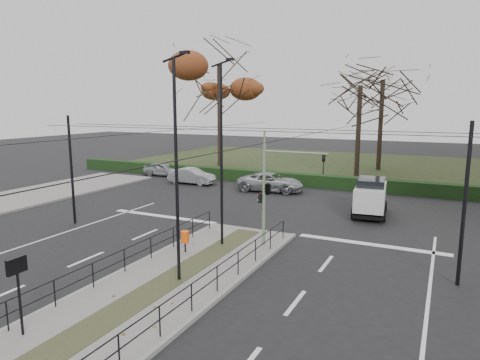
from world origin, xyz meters
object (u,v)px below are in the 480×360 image
(traffic_light, at_px, (270,187))
(bare_tree_near, at_px, (360,92))
(rust_tree, at_px, (219,65))
(parked_car_second, at_px, (192,176))
(parked_car_fourth, at_px, (271,182))
(parked_car_first, at_px, (163,169))
(bare_tree_center, at_px, (383,86))
(info_panel, at_px, (17,274))
(white_van, at_px, (370,196))
(streetlamp_median_far, at_px, (222,153))
(litter_bin, at_px, (185,237))
(streetlamp_median_near, at_px, (177,169))

(traffic_light, height_order, bare_tree_near, bare_tree_near)
(traffic_light, relative_size, rust_tree, 0.34)
(parked_car_second, distance_m, parked_car_fourth, 7.17)
(parked_car_first, height_order, bare_tree_center, bare_tree_center)
(info_panel, relative_size, bare_tree_center, 0.19)
(white_van, height_order, rust_tree, rust_tree)
(streetlamp_median_far, xyz_separation_m, white_van, (5.19, 9.12, -3.23))
(info_panel, relative_size, parked_car_second, 0.56)
(info_panel, height_order, parked_car_fourth, info_panel)
(info_panel, relative_size, parked_car_first, 0.62)
(info_panel, xyz_separation_m, rust_tree, (-11.57, 32.92, 8.76))
(parked_car_fourth, height_order, rust_tree, rust_tree)
(parked_car_first, distance_m, white_van, 21.08)
(litter_bin, height_order, rust_tree, rust_tree)
(streetlamp_median_near, bearing_deg, parked_car_fourth, 101.01)
(info_panel, distance_m, streetlamp_median_near, 5.96)
(info_panel, height_order, bare_tree_center, bare_tree_center)
(parked_car_first, height_order, white_van, white_van)
(parked_car_fourth, bearing_deg, streetlamp_median_near, -175.86)
(info_panel, distance_m, parked_car_first, 28.68)
(parked_car_first, height_order, parked_car_second, parked_car_second)
(parked_car_first, xyz_separation_m, parked_car_second, (4.73, -2.38, 0.04))
(rust_tree, height_order, bare_tree_near, rust_tree)
(litter_bin, distance_m, parked_car_fourth, 15.15)
(streetlamp_median_near, height_order, streetlamp_median_far, streetlamp_median_far)
(bare_tree_near, bearing_deg, traffic_light, -89.29)
(parked_car_first, bearing_deg, litter_bin, -146.32)
(info_panel, bearing_deg, parked_car_first, 118.17)
(rust_tree, height_order, bare_tree_center, rust_tree)
(litter_bin, distance_m, bare_tree_center, 30.88)
(traffic_light, height_order, info_panel, traffic_light)
(parked_car_first, bearing_deg, streetlamp_median_near, -147.46)
(traffic_light, distance_m, bare_tree_near, 22.82)
(parked_car_second, relative_size, bare_tree_near, 0.37)
(litter_bin, bearing_deg, rust_tree, 115.39)
(bare_tree_center, bearing_deg, litter_bin, -97.54)
(info_panel, distance_m, bare_tree_center, 38.31)
(parked_car_second, relative_size, white_van, 0.96)
(white_van, xyz_separation_m, bare_tree_near, (-3.48, 14.04, 6.55))
(traffic_light, xyz_separation_m, bare_tree_near, (-0.28, 22.30, 4.84))
(litter_bin, relative_size, info_panel, 0.42)
(traffic_light, distance_m, rust_tree, 28.10)
(parked_car_first, relative_size, bare_tree_center, 0.31)
(bare_tree_center, height_order, bare_tree_near, bare_tree_center)
(streetlamp_median_far, bearing_deg, bare_tree_near, 85.77)
(white_van, bearing_deg, parked_car_fourth, 152.39)
(litter_bin, height_order, streetlamp_median_far, streetlamp_median_far)
(rust_tree, bearing_deg, parked_car_first, -104.32)
(streetlamp_median_far, xyz_separation_m, bare_tree_center, (2.97, 28.01, 3.99))
(white_van, bearing_deg, bare_tree_center, 96.72)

